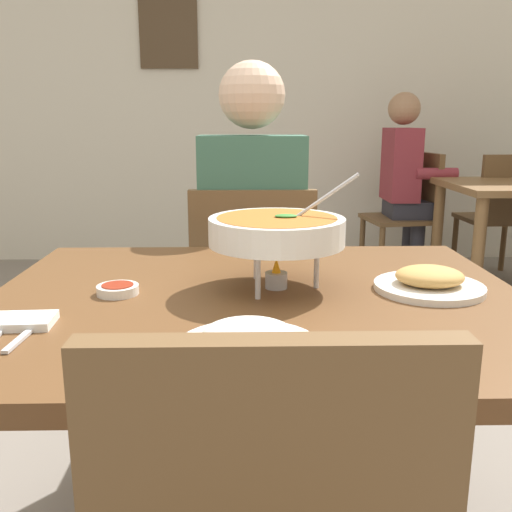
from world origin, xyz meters
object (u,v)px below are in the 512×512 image
(rice_plate, at_px, (248,342))
(sauce_dish, at_px, (118,289))
(chair_bg_right, at_px, (411,208))
(patron_bg_right, at_px, (406,175))
(diner_main, at_px, (252,229))
(curry_bowl, at_px, (277,232))
(appetizer_plate, at_px, (429,282))
(chair_bg_corner, at_px, (501,210))
(chair_diner_main, at_px, (252,295))
(dining_table_main, at_px, (257,342))

(rice_plate, relative_size, sauce_dish, 2.67)
(sauce_dish, xyz_separation_m, chair_bg_right, (1.47, 2.80, -0.25))
(rice_plate, bearing_deg, patron_bg_right, 69.99)
(diner_main, distance_m, sauce_dish, 0.84)
(curry_bowl, bearing_deg, appetizer_plate, -4.71)
(diner_main, bearing_deg, rice_plate, -91.15)
(rice_plate, bearing_deg, chair_bg_corner, 59.27)
(diner_main, height_order, sauce_dish, diner_main)
(appetizer_plate, xyz_separation_m, chair_bg_corner, (1.39, 2.67, -0.26))
(curry_bowl, height_order, chair_bg_corner, curry_bowl)
(curry_bowl, bearing_deg, chair_diner_main, 93.47)
(diner_main, distance_m, chair_bg_right, 2.34)
(diner_main, distance_m, rice_plate, 1.11)
(chair_bg_corner, bearing_deg, appetizer_plate, -117.44)
(chair_diner_main, height_order, curry_bowl, curry_bowl)
(chair_bg_corner, bearing_deg, dining_table_main, -123.28)
(curry_bowl, xyz_separation_m, rice_plate, (-0.07, -0.37, -0.11))
(diner_main, height_order, appetizer_plate, diner_main)
(diner_main, bearing_deg, curry_bowl, -86.68)
(sauce_dish, bearing_deg, appetizer_plate, 1.02)
(rice_plate, bearing_deg, curry_bowl, 79.83)
(dining_table_main, bearing_deg, chair_bg_right, 67.43)
(dining_table_main, distance_m, diner_main, 0.80)
(dining_table_main, relative_size, diner_main, 0.89)
(diner_main, relative_size, rice_plate, 5.46)
(chair_diner_main, xyz_separation_m, appetizer_plate, (0.38, -0.74, 0.26))
(dining_table_main, height_order, diner_main, diner_main)
(chair_diner_main, distance_m, curry_bowl, 0.81)
(chair_bg_right, bearing_deg, sauce_dish, -117.71)
(chair_diner_main, distance_m, sauce_dish, 0.85)
(dining_table_main, height_order, curry_bowl, curry_bowl)
(diner_main, xyz_separation_m, appetizer_plate, (0.38, -0.78, 0.03))
(curry_bowl, distance_m, sauce_dish, 0.37)
(chair_diner_main, xyz_separation_m, patron_bg_right, (1.11, 2.04, 0.24))
(chair_diner_main, xyz_separation_m, sauce_dish, (-0.30, -0.75, 0.25))
(curry_bowl, bearing_deg, chair_bg_corner, 56.89)
(chair_bg_right, relative_size, chair_bg_corner, 1.00)
(sauce_dish, bearing_deg, chair_bg_right, 62.29)
(dining_table_main, relative_size, chair_bg_corner, 1.29)
(chair_bg_corner, bearing_deg, rice_plate, -120.73)
(diner_main, bearing_deg, dining_table_main, -90.00)
(chair_diner_main, height_order, chair_bg_right, same)
(dining_table_main, relative_size, rice_plate, 4.83)
(rice_plate, distance_m, appetizer_plate, 0.53)
(dining_table_main, height_order, sauce_dish, sauce_dish)
(rice_plate, bearing_deg, appetizer_plate, 40.12)
(chair_bg_right, height_order, chair_bg_corner, same)
(sauce_dish, relative_size, chair_bg_corner, 0.10)
(rice_plate, bearing_deg, sauce_dish, 130.60)
(dining_table_main, xyz_separation_m, sauce_dish, (-0.30, 0.01, 0.12))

